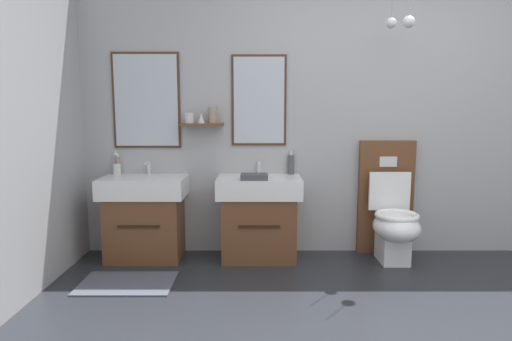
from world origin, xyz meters
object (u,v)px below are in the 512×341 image
(folded_hand_towel, at_px, (253,177))
(vanity_sink_left, at_px, (144,216))
(toothbrush_cup, at_px, (115,168))
(soap_dispenser, at_px, (290,164))
(toilet, at_px, (389,215))
(vanity_sink_right, at_px, (257,216))

(folded_hand_towel, bearing_deg, vanity_sink_left, 172.25)
(toothbrush_cup, bearing_deg, soap_dispenser, 0.39)
(vanity_sink_left, bearing_deg, folded_hand_towel, -7.75)
(vanity_sink_left, relative_size, toilet, 0.71)
(toilet, relative_size, soap_dispenser, 4.89)
(vanity_sink_right, height_order, toilet, toilet)
(vanity_sink_right, xyz_separation_m, toilet, (1.12, -0.01, 0.00))
(vanity_sink_left, distance_m, toothbrush_cup, 0.50)
(vanity_sink_left, xyz_separation_m, vanity_sink_right, (0.97, 0.00, 0.00))
(toilet, bearing_deg, vanity_sink_left, 179.64)
(vanity_sink_left, height_order, toothbrush_cup, toothbrush_cup)
(vanity_sink_right, relative_size, toothbrush_cup, 3.45)
(vanity_sink_right, height_order, soap_dispenser, soap_dispenser)
(vanity_sink_right, xyz_separation_m, toothbrush_cup, (-1.24, 0.15, 0.39))
(toilet, bearing_deg, folded_hand_towel, -174.41)
(folded_hand_towel, bearing_deg, vanity_sink_right, 72.47)
(vanity_sink_right, xyz_separation_m, folded_hand_towel, (-0.04, -0.13, 0.36))
(vanity_sink_left, xyz_separation_m, folded_hand_towel, (0.93, -0.13, 0.36))
(vanity_sink_right, height_order, folded_hand_towel, folded_hand_towel)
(soap_dispenser, bearing_deg, toilet, -11.54)
(toilet, xyz_separation_m, toothbrush_cup, (-2.36, 0.16, 0.39))
(toilet, distance_m, toothbrush_cup, 2.40)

